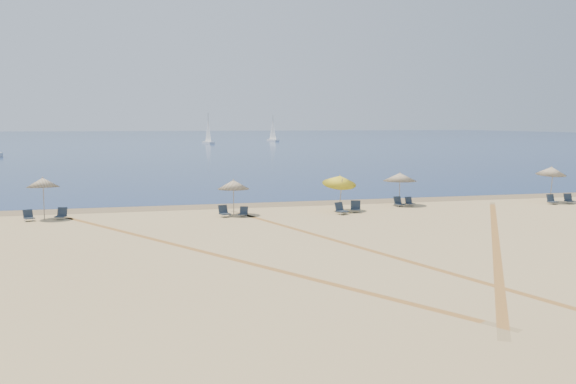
# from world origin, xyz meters

# --- Properties ---
(ground) EXTENTS (160.00, 160.00, 0.00)m
(ground) POSITION_xyz_m (0.00, 0.00, 0.00)
(ground) COLOR tan
(ground) RESTS_ON ground
(ocean) EXTENTS (500.00, 500.00, 0.00)m
(ocean) POSITION_xyz_m (0.00, 225.00, 0.01)
(ocean) COLOR #0C2151
(ocean) RESTS_ON ground
(wet_sand) EXTENTS (500.00, 500.00, 0.00)m
(wet_sand) POSITION_xyz_m (0.00, 24.00, 0.00)
(wet_sand) COLOR olive
(wet_sand) RESTS_ON ground
(umbrella_1) EXTENTS (1.89, 1.91, 2.53)m
(umbrella_1) POSITION_xyz_m (-14.65, 20.71, 2.18)
(umbrella_1) COLOR gray
(umbrella_1) RESTS_ON ground
(umbrella_2) EXTENTS (1.97, 1.97, 2.24)m
(umbrella_2) POSITION_xyz_m (-3.54, 19.63, 1.90)
(umbrella_2) COLOR gray
(umbrella_2) RESTS_ON ground
(umbrella_3) EXTENTS (2.18, 2.25, 2.57)m
(umbrella_3) POSITION_xyz_m (3.35, 19.74, 2.02)
(umbrella_3) COLOR gray
(umbrella_3) RESTS_ON ground
(umbrella_4) EXTENTS (2.30, 2.30, 2.31)m
(umbrella_4) POSITION_xyz_m (8.26, 21.35, 1.96)
(umbrella_4) COLOR gray
(umbrella_4) RESTS_ON ground
(umbrella_5) EXTENTS (2.09, 2.13, 2.65)m
(umbrella_5) POSITION_xyz_m (19.33, 20.12, 2.27)
(umbrella_5) COLOR gray
(umbrella_5) RESTS_ON ground
(chair_2) EXTENTS (0.74, 0.79, 0.65)m
(chair_2) POSITION_xyz_m (-15.45, 20.32, 0.28)
(chair_2) COLOR #1B232E
(chair_2) RESTS_ON ground
(chair_3) EXTENTS (0.73, 0.80, 0.69)m
(chair_3) POSITION_xyz_m (-13.67, 20.53, 0.30)
(chair_3) COLOR #1B232E
(chair_3) RESTS_ON ground
(chair_4) EXTENTS (0.76, 0.83, 0.70)m
(chair_4) POSITION_xyz_m (-4.21, 19.14, 0.31)
(chair_4) COLOR #1B232E
(chair_4) RESTS_ON ground
(chair_5) EXTENTS (0.69, 0.73, 0.60)m
(chair_5) POSITION_xyz_m (-3.06, 18.93, 0.27)
(chair_5) COLOR #1B232E
(chair_5) RESTS_ON ground
(chair_6) EXTENTS (0.85, 0.90, 0.74)m
(chair_6) POSITION_xyz_m (3.00, 18.41, 0.33)
(chair_6) COLOR #1B232E
(chair_6) RESTS_ON ground
(chair_7) EXTENTS (0.82, 0.88, 0.74)m
(chair_7) POSITION_xyz_m (4.18, 18.96, 0.33)
(chair_7) COLOR #1B232E
(chair_7) RESTS_ON ground
(chair_8) EXTENTS (0.69, 0.76, 0.68)m
(chair_8) POSITION_xyz_m (7.97, 20.80, 0.30)
(chair_8) COLOR #1B232E
(chair_8) RESTS_ON ground
(chair_9) EXTENTS (0.57, 0.65, 0.61)m
(chair_9) POSITION_xyz_m (8.84, 20.96, 0.27)
(chair_9) COLOR #1B232E
(chair_9) RESTS_ON ground
(chair_10) EXTENTS (0.57, 0.67, 0.68)m
(chair_10) POSITION_xyz_m (18.89, 19.35, 0.30)
(chair_10) COLOR #1B232E
(chair_10) RESTS_ON ground
(chair_11) EXTENTS (0.65, 0.74, 0.70)m
(chair_11) POSITION_xyz_m (20.28, 19.33, 0.31)
(chair_11) COLOR #1B232E
(chair_11) RESTS_ON ground
(sailboat_0) EXTENTS (2.79, 5.83, 8.41)m
(sailboat_0) POSITION_xyz_m (9.56, 150.35, 2.54)
(sailboat_0) COLOR white
(sailboat_0) RESTS_ON ocean
(sailboat_1) EXTENTS (2.92, 5.63, 8.14)m
(sailboat_1) POSITION_xyz_m (31.69, 167.90, 2.46)
(sailboat_1) COLOR white
(sailboat_1) RESTS_ON ocean
(tire_tracks) EXTENTS (53.30, 40.14, 0.00)m
(tire_tracks) POSITION_xyz_m (0.67, 8.62, 0.00)
(tire_tracks) COLOR tan
(tire_tracks) RESTS_ON ground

